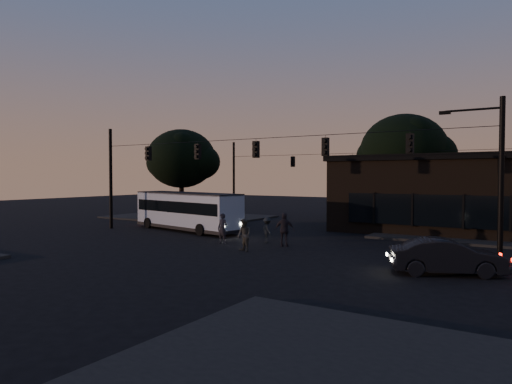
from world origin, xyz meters
The scene contains 14 objects.
ground centered at (0.00, 0.00, 0.00)m, with size 120.00×120.00×0.00m, color black.
sidewalk_far_right centered at (12.00, 14.00, 0.07)m, with size 14.00×10.00×0.15m, color black.
sidewalk_far_left centered at (-14.00, 14.00, 0.07)m, with size 14.00×10.00×0.15m, color black.
building centered at (9.00, 15.97, 2.71)m, with size 15.40×10.41×5.40m.
tree_behind centered at (4.00, 22.00, 6.19)m, with size 7.60×7.60×9.43m.
tree_left centered at (-14.00, 13.00, 5.57)m, with size 6.40×6.40×8.30m.
signal_rig_near centered at (0.00, 4.00, 4.45)m, with size 26.24×0.30×7.50m.
signal_rig_far centered at (0.00, 20.00, 4.20)m, with size 26.24×0.30×7.50m.
bus centered at (-7.23, 6.00, 1.55)m, with size 10.09×4.24×2.77m.
car centered at (11.39, 0.41, 0.72)m, with size 1.53×4.38×1.44m, color black.
pedestrian_a centered at (-1.27, 2.33, 0.88)m, with size 0.64×0.42×1.76m, color black.
pedestrian_b centered at (1.38, 0.70, 0.86)m, with size 0.83×0.65×1.71m, color #383833.
pedestrian_c centered at (2.41, 3.20, 0.95)m, with size 1.12×0.47×1.91m, color black.
pedestrian_d centered at (0.78, 4.01, 0.76)m, with size 0.98×0.56×1.52m, color black.
Camera 1 is at (14.73, -19.03, 3.95)m, focal length 32.00 mm.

